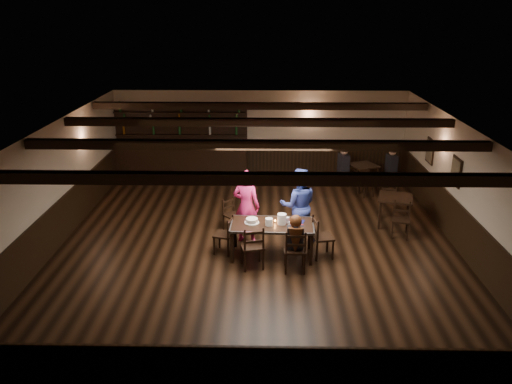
{
  "coord_description": "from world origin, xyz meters",
  "views": [
    {
      "loc": [
        0.17,
        -10.25,
        5.08
      ],
      "look_at": [
        -0.03,
        0.2,
        1.19
      ],
      "focal_mm": 35.0,
      "sensor_mm": 36.0,
      "label": 1
    }
  ],
  "objects_px": {
    "dining_table": "(272,227)",
    "cake": "(252,221)",
    "woman_pink": "(246,206)",
    "man_blue": "(298,206)",
    "chair_near_left": "(253,244)",
    "bar_counter": "(181,155)",
    "chair_near_right": "(295,248)"
  },
  "relations": [
    {
      "from": "chair_near_left",
      "to": "dining_table",
      "type": "bearing_deg",
      "value": 56.68
    },
    {
      "from": "dining_table",
      "to": "woman_pink",
      "type": "relative_size",
      "value": 1.05
    },
    {
      "from": "dining_table",
      "to": "bar_counter",
      "type": "bearing_deg",
      "value": 117.9
    },
    {
      "from": "cake",
      "to": "bar_counter",
      "type": "height_order",
      "value": "bar_counter"
    },
    {
      "from": "chair_near_left",
      "to": "woman_pink",
      "type": "height_order",
      "value": "woman_pink"
    },
    {
      "from": "cake",
      "to": "bar_counter",
      "type": "relative_size",
      "value": 0.07
    },
    {
      "from": "chair_near_right",
      "to": "bar_counter",
      "type": "xyz_separation_m",
      "value": [
        -3.25,
        5.99,
        0.18
      ]
    },
    {
      "from": "chair_near_left",
      "to": "chair_near_right",
      "type": "distance_m",
      "value": 0.86
    },
    {
      "from": "man_blue",
      "to": "chair_near_right",
      "type": "bearing_deg",
      "value": 82.09
    },
    {
      "from": "chair_near_left",
      "to": "chair_near_right",
      "type": "relative_size",
      "value": 1.02
    },
    {
      "from": "chair_near_right",
      "to": "dining_table",
      "type": "bearing_deg",
      "value": 122.57
    },
    {
      "from": "chair_near_right",
      "to": "cake",
      "type": "xyz_separation_m",
      "value": [
        -0.89,
        0.76,
        0.25
      ]
    },
    {
      "from": "cake",
      "to": "woman_pink",
      "type": "bearing_deg",
      "value": 102.04
    },
    {
      "from": "chair_near_left",
      "to": "man_blue",
      "type": "height_order",
      "value": "man_blue"
    },
    {
      "from": "dining_table",
      "to": "cake",
      "type": "bearing_deg",
      "value": 173.54
    },
    {
      "from": "woman_pink",
      "to": "man_blue",
      "type": "distance_m",
      "value": 1.17
    },
    {
      "from": "dining_table",
      "to": "chair_near_left",
      "type": "distance_m",
      "value": 0.73
    },
    {
      "from": "chair_near_right",
      "to": "man_blue",
      "type": "relative_size",
      "value": 0.53
    },
    {
      "from": "chair_near_left",
      "to": "bar_counter",
      "type": "height_order",
      "value": "bar_counter"
    },
    {
      "from": "man_blue",
      "to": "chair_near_left",
      "type": "bearing_deg",
      "value": 51.2
    },
    {
      "from": "chair_near_left",
      "to": "chair_near_right",
      "type": "xyz_separation_m",
      "value": [
        0.85,
        -0.12,
        -0.01
      ]
    },
    {
      "from": "bar_counter",
      "to": "man_blue",
      "type": "bearing_deg",
      "value": -53.18
    },
    {
      "from": "woman_pink",
      "to": "cake",
      "type": "relative_size",
      "value": 5.4
    },
    {
      "from": "dining_table",
      "to": "cake",
      "type": "distance_m",
      "value": 0.45
    },
    {
      "from": "chair_near_left",
      "to": "woman_pink",
      "type": "relative_size",
      "value": 0.56
    },
    {
      "from": "chair_near_right",
      "to": "cake",
      "type": "distance_m",
      "value": 1.2
    },
    {
      "from": "woman_pink",
      "to": "cake",
      "type": "xyz_separation_m",
      "value": [
        0.14,
        -0.66,
        -0.06
      ]
    },
    {
      "from": "chair_near_left",
      "to": "woman_pink",
      "type": "distance_m",
      "value": 1.36
    },
    {
      "from": "woman_pink",
      "to": "bar_counter",
      "type": "relative_size",
      "value": 0.4
    },
    {
      "from": "dining_table",
      "to": "chair_near_left",
      "type": "xyz_separation_m",
      "value": [
        -0.39,
        -0.6,
        -0.13
      ]
    },
    {
      "from": "woman_pink",
      "to": "man_blue",
      "type": "xyz_separation_m",
      "value": [
        1.17,
        0.03,
        0.02
      ]
    },
    {
      "from": "dining_table",
      "to": "man_blue",
      "type": "bearing_deg",
      "value": 51.41
    }
  ]
}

